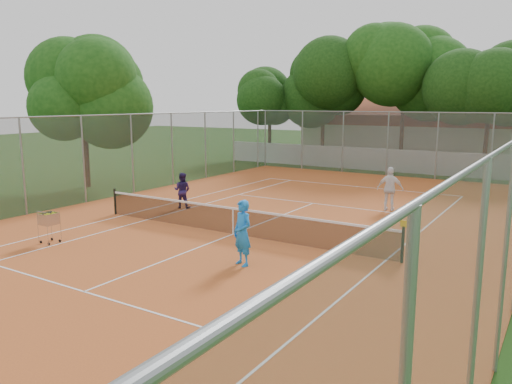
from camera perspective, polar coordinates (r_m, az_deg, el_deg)
The scene contains 12 objects.
ground at distance 17.62m, azimuth -2.61°, elevation -4.90°, with size 120.00×120.00×0.00m, color #18390F.
court_pad at distance 17.61m, azimuth -2.61°, elevation -4.87°, with size 18.00×34.00×0.02m, color #BE5A25.
court_lines at distance 17.61m, azimuth -2.62°, elevation -4.83°, with size 10.98×23.78×0.01m, color white.
tennis_net at distance 17.49m, azimuth -2.63°, elevation -3.29°, with size 11.88×0.10×0.98m, color black.
perimeter_fence at distance 17.20m, azimuth -2.67°, elevation 1.54°, with size 18.00×34.00×4.00m, color slate.
boundary_wall at distance 34.56m, azimuth 15.71°, elevation 3.46°, with size 26.00×0.30×1.50m, color silver.
clubhouse at distance 44.58m, azimuth 17.06°, elevation 6.71°, with size 16.40×9.00×4.40m, color beige.
tropical_trees at distance 37.24m, azimuth 17.38°, elevation 10.40°, with size 29.00×19.00×10.00m, color black.
player_near at distance 14.11m, azimuth -1.56°, elevation -4.70°, with size 0.69×0.45×1.88m, color #1B83EA.
player_far_left at distance 22.01m, azimuth -8.42°, elevation 0.19°, with size 0.76×0.59×1.56m, color #271A4F.
player_far_right at distance 21.97m, azimuth 15.08°, elevation 0.34°, with size 1.10×0.46×1.87m, color white.
ball_hopper at distance 17.70m, azimuth -22.55°, elevation -3.68°, with size 0.54×0.54×1.12m, color #B9B9C0.
Camera 1 is at (9.74, -13.94, 4.60)m, focal length 35.00 mm.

